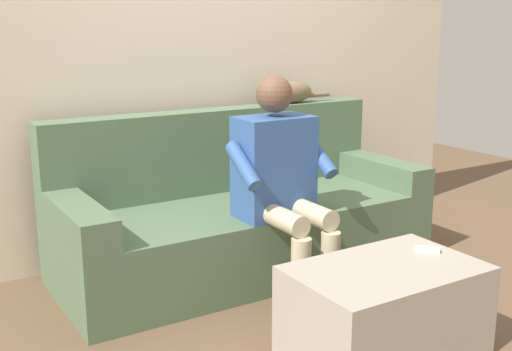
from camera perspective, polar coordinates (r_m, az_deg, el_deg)
name	(u,v)px	position (r m, az deg, el deg)	size (l,w,h in m)	color
ground_plane	(316,312)	(3.29, 5.36, -12.09)	(8.00, 8.00, 0.00)	brown
back_wall	(198,36)	(4.03, -5.22, 12.33)	(4.21, 0.06, 2.67)	beige
couch	(240,216)	(3.76, -1.45, -3.69)	(2.16, 0.86, 0.91)	#516B4C
coffee_table	(384,311)	(2.87, 11.43, -11.82)	(0.82, 0.53, 0.41)	#A89E8E
person_solo_seated	(280,176)	(3.31, 2.21, -0.05)	(0.55, 0.56, 1.16)	#335693
cat_on_backrest	(287,92)	(4.12, 2.76, 7.50)	(0.54, 0.13, 0.15)	#756047
remote_white	(427,249)	(3.00, 15.13, -6.41)	(0.11, 0.04, 0.02)	white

